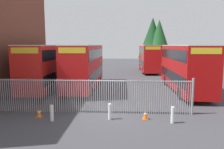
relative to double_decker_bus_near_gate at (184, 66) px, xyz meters
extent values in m
plane|color=#3D3D42|center=(-6.73, 0.73, -2.42)|extent=(100.00, 100.00, 0.00)
cylinder|color=gray|center=(-13.91, -7.27, -1.32)|extent=(0.06, 0.06, 2.20)
cylinder|color=gray|center=(-13.76, -7.27, -1.32)|extent=(0.06, 0.06, 2.20)
cylinder|color=gray|center=(-13.62, -7.27, -1.32)|extent=(0.06, 0.06, 2.20)
cylinder|color=gray|center=(-13.48, -7.27, -1.32)|extent=(0.06, 0.06, 2.20)
cylinder|color=gray|center=(-13.34, -7.27, -1.32)|extent=(0.06, 0.06, 2.20)
cylinder|color=gray|center=(-13.20, -7.27, -1.32)|extent=(0.06, 0.06, 2.20)
cylinder|color=gray|center=(-13.06, -7.27, -1.32)|extent=(0.06, 0.06, 2.20)
cylinder|color=gray|center=(-12.92, -7.27, -1.32)|extent=(0.06, 0.06, 2.20)
cylinder|color=gray|center=(-12.78, -7.27, -1.32)|extent=(0.06, 0.06, 2.20)
cylinder|color=gray|center=(-12.64, -7.27, -1.32)|extent=(0.06, 0.06, 2.20)
cylinder|color=gray|center=(-12.50, -7.27, -1.32)|extent=(0.06, 0.06, 2.20)
cylinder|color=gray|center=(-12.36, -7.27, -1.32)|extent=(0.06, 0.06, 2.20)
cylinder|color=gray|center=(-12.22, -7.27, -1.32)|extent=(0.06, 0.06, 2.20)
cylinder|color=gray|center=(-12.08, -7.27, -1.32)|extent=(0.06, 0.06, 2.20)
cylinder|color=gray|center=(-11.94, -7.27, -1.32)|extent=(0.06, 0.06, 2.20)
cylinder|color=gray|center=(-11.80, -7.27, -1.32)|extent=(0.06, 0.06, 2.20)
cylinder|color=gray|center=(-11.65, -7.27, -1.32)|extent=(0.06, 0.06, 2.20)
cylinder|color=gray|center=(-11.51, -7.27, -1.32)|extent=(0.06, 0.06, 2.20)
cylinder|color=gray|center=(-11.37, -7.27, -1.32)|extent=(0.06, 0.06, 2.20)
cylinder|color=gray|center=(-11.23, -7.27, -1.32)|extent=(0.06, 0.06, 2.20)
cylinder|color=gray|center=(-11.09, -7.27, -1.32)|extent=(0.06, 0.06, 2.20)
cylinder|color=gray|center=(-10.95, -7.27, -1.32)|extent=(0.06, 0.06, 2.20)
cylinder|color=gray|center=(-10.81, -7.27, -1.32)|extent=(0.06, 0.06, 2.20)
cylinder|color=gray|center=(-10.67, -7.27, -1.32)|extent=(0.06, 0.06, 2.20)
cylinder|color=gray|center=(-10.53, -7.27, -1.32)|extent=(0.06, 0.06, 2.20)
cylinder|color=gray|center=(-10.39, -7.27, -1.32)|extent=(0.06, 0.06, 2.20)
cylinder|color=gray|center=(-10.25, -7.27, -1.32)|extent=(0.06, 0.06, 2.20)
cylinder|color=gray|center=(-10.11, -7.27, -1.32)|extent=(0.06, 0.06, 2.20)
cylinder|color=gray|center=(-9.97, -7.27, -1.32)|extent=(0.06, 0.06, 2.20)
cylinder|color=gray|center=(-9.83, -7.27, -1.32)|extent=(0.06, 0.06, 2.20)
cylinder|color=gray|center=(-9.69, -7.27, -1.32)|extent=(0.06, 0.06, 2.20)
cylinder|color=gray|center=(-9.54, -7.27, -1.32)|extent=(0.06, 0.06, 2.20)
cylinder|color=gray|center=(-9.40, -7.27, -1.32)|extent=(0.06, 0.06, 2.20)
cylinder|color=gray|center=(-9.26, -7.27, -1.32)|extent=(0.06, 0.06, 2.20)
cylinder|color=gray|center=(-9.12, -7.27, -1.32)|extent=(0.06, 0.06, 2.20)
cylinder|color=gray|center=(-8.98, -7.27, -1.32)|extent=(0.06, 0.06, 2.20)
cylinder|color=gray|center=(-8.84, -7.27, -1.32)|extent=(0.06, 0.06, 2.20)
cylinder|color=gray|center=(-8.70, -7.27, -1.32)|extent=(0.06, 0.06, 2.20)
cylinder|color=gray|center=(-8.56, -7.27, -1.32)|extent=(0.06, 0.06, 2.20)
cylinder|color=gray|center=(-8.42, -7.27, -1.32)|extent=(0.06, 0.06, 2.20)
cylinder|color=gray|center=(-8.28, -7.27, -1.32)|extent=(0.06, 0.06, 2.20)
cylinder|color=gray|center=(-8.14, -7.27, -1.32)|extent=(0.06, 0.06, 2.20)
cylinder|color=gray|center=(-8.00, -7.27, -1.32)|extent=(0.06, 0.06, 2.20)
cylinder|color=gray|center=(-7.86, -7.27, -1.32)|extent=(0.06, 0.06, 2.20)
cylinder|color=gray|center=(-7.72, -7.27, -1.32)|extent=(0.06, 0.06, 2.20)
cylinder|color=gray|center=(-7.58, -7.27, -1.32)|extent=(0.06, 0.06, 2.20)
cylinder|color=gray|center=(-7.43, -7.27, -1.32)|extent=(0.06, 0.06, 2.20)
cylinder|color=gray|center=(-7.29, -7.27, -1.32)|extent=(0.06, 0.06, 2.20)
cylinder|color=gray|center=(-7.15, -7.27, -1.32)|extent=(0.06, 0.06, 2.20)
cylinder|color=gray|center=(-7.01, -7.27, -1.32)|extent=(0.06, 0.06, 2.20)
cylinder|color=gray|center=(-6.87, -7.27, -1.32)|extent=(0.06, 0.06, 2.20)
cylinder|color=gray|center=(-6.73, -7.27, -1.32)|extent=(0.06, 0.06, 2.20)
cylinder|color=gray|center=(-6.59, -7.27, -1.32)|extent=(0.06, 0.06, 2.20)
cylinder|color=gray|center=(-6.45, -7.27, -1.32)|extent=(0.06, 0.06, 2.20)
cylinder|color=gray|center=(-6.31, -7.27, -1.32)|extent=(0.06, 0.06, 2.20)
cylinder|color=gray|center=(-6.17, -7.27, -1.32)|extent=(0.06, 0.06, 2.20)
cylinder|color=gray|center=(-6.03, -7.27, -1.32)|extent=(0.06, 0.06, 2.20)
cylinder|color=gray|center=(-5.89, -7.27, -1.32)|extent=(0.06, 0.06, 2.20)
cylinder|color=gray|center=(-5.75, -7.27, -1.32)|extent=(0.06, 0.06, 2.20)
cylinder|color=gray|center=(-5.61, -7.27, -1.32)|extent=(0.06, 0.06, 2.20)
cylinder|color=gray|center=(-5.47, -7.27, -1.32)|extent=(0.06, 0.06, 2.20)
cylinder|color=gray|center=(-5.32, -7.27, -1.32)|extent=(0.06, 0.06, 2.20)
cylinder|color=gray|center=(-5.18, -7.27, -1.32)|extent=(0.06, 0.06, 2.20)
cylinder|color=gray|center=(-5.04, -7.27, -1.32)|extent=(0.06, 0.06, 2.20)
cylinder|color=gray|center=(-4.90, -7.27, -1.32)|extent=(0.06, 0.06, 2.20)
cylinder|color=gray|center=(-4.76, -7.27, -1.32)|extent=(0.06, 0.06, 2.20)
cylinder|color=gray|center=(-4.62, -7.27, -1.32)|extent=(0.06, 0.06, 2.20)
cylinder|color=gray|center=(-4.48, -7.27, -1.32)|extent=(0.06, 0.06, 2.20)
cylinder|color=gray|center=(-4.34, -7.27, -1.32)|extent=(0.06, 0.06, 2.20)
cylinder|color=gray|center=(-4.20, -7.27, -1.32)|extent=(0.06, 0.06, 2.20)
cylinder|color=gray|center=(-4.06, -7.27, -1.32)|extent=(0.06, 0.06, 2.20)
cylinder|color=gray|center=(-3.92, -7.27, -1.32)|extent=(0.06, 0.06, 2.20)
cylinder|color=gray|center=(-3.78, -7.27, -1.32)|extent=(0.06, 0.06, 2.20)
cylinder|color=gray|center=(-3.64, -7.27, -1.32)|extent=(0.06, 0.06, 2.20)
cylinder|color=gray|center=(-3.50, -7.27, -1.32)|extent=(0.06, 0.06, 2.20)
cylinder|color=gray|center=(-3.35, -7.27, -1.32)|extent=(0.06, 0.06, 2.20)
cylinder|color=gray|center=(-3.21, -7.27, -1.32)|extent=(0.06, 0.06, 2.20)
cylinder|color=gray|center=(-3.07, -7.27, -1.32)|extent=(0.06, 0.06, 2.20)
cylinder|color=gray|center=(-2.93, -7.27, -1.32)|extent=(0.06, 0.06, 2.20)
cylinder|color=gray|center=(-2.79, -7.27, -1.32)|extent=(0.06, 0.06, 2.20)
cylinder|color=gray|center=(-2.65, -7.27, -1.32)|extent=(0.06, 0.06, 2.20)
cylinder|color=gray|center=(-2.51, -7.27, -1.32)|extent=(0.06, 0.06, 2.20)
cylinder|color=gray|center=(-2.37, -7.27, -1.32)|extent=(0.06, 0.06, 2.20)
cylinder|color=gray|center=(-2.23, -7.27, -1.32)|extent=(0.06, 0.06, 2.20)
cylinder|color=gray|center=(-2.09, -7.27, -1.32)|extent=(0.06, 0.06, 2.20)
cylinder|color=gray|center=(-1.95, -7.27, -1.32)|extent=(0.06, 0.06, 2.20)
cylinder|color=gray|center=(-1.81, -7.27, -1.32)|extent=(0.06, 0.06, 2.20)
cylinder|color=gray|center=(-1.67, -7.27, -1.32)|extent=(0.06, 0.06, 2.20)
cylinder|color=gray|center=(-1.53, -7.27, -1.32)|extent=(0.06, 0.06, 2.20)
cylinder|color=gray|center=(-1.39, -7.27, -1.32)|extent=(0.06, 0.06, 2.20)
cylinder|color=gray|center=(-8.21, -7.27, -0.30)|extent=(13.64, 0.07, 0.07)
cylinder|color=gray|center=(-1.39, -7.27, -1.25)|extent=(0.14, 0.14, 2.35)
cube|color=#B70C0C|center=(0.00, 0.01, -0.07)|extent=(2.50, 10.80, 4.00)
cube|color=black|center=(0.00, 0.01, -0.87)|extent=(2.54, 10.37, 0.90)
cube|color=black|center=(0.00, 0.01, 1.13)|extent=(2.54, 10.37, 0.90)
cube|color=yellow|center=(0.00, -5.34, 1.58)|extent=(2.12, 0.12, 0.44)
cube|color=silver|center=(0.00, 0.01, 1.96)|extent=(2.50, 10.80, 0.08)
cylinder|color=black|center=(-1.10, -3.34, -1.90)|extent=(0.30, 1.04, 1.04)
cylinder|color=black|center=(1.10, -3.34, -1.90)|extent=(0.30, 1.04, 1.04)
cylinder|color=black|center=(-1.10, 2.98, -1.90)|extent=(0.30, 1.04, 1.04)
cylinder|color=black|center=(1.10, 2.98, -1.90)|extent=(0.30, 1.04, 1.04)
cube|color=red|center=(-9.74, 0.97, -0.07)|extent=(2.50, 10.80, 4.00)
cube|color=black|center=(-9.74, 0.97, -0.87)|extent=(2.54, 10.37, 0.90)
cube|color=black|center=(-9.74, 0.97, 1.13)|extent=(2.54, 10.37, 0.90)
cube|color=yellow|center=(-9.74, -4.38, 1.58)|extent=(2.12, 0.12, 0.44)
cube|color=silver|center=(-9.74, 0.97, 1.96)|extent=(2.50, 10.80, 0.08)
cylinder|color=black|center=(-10.84, -2.38, -1.90)|extent=(0.30, 1.04, 1.04)
cylinder|color=black|center=(-8.64, -2.38, -1.90)|extent=(0.30, 1.04, 1.04)
cylinder|color=black|center=(-10.84, 3.94, -1.90)|extent=(0.30, 1.04, 1.04)
cylinder|color=black|center=(-8.64, 3.94, -1.90)|extent=(0.30, 1.04, 1.04)
cube|color=red|center=(-13.26, 0.51, -0.07)|extent=(2.50, 10.80, 4.00)
cube|color=black|center=(-13.26, 0.51, -0.87)|extent=(2.54, 10.37, 0.90)
cube|color=black|center=(-13.26, 0.51, 1.13)|extent=(2.54, 10.37, 0.90)
cube|color=yellow|center=(-13.26, -4.84, 1.58)|extent=(2.12, 0.12, 0.44)
cube|color=silver|center=(-13.26, 0.51, 1.96)|extent=(2.50, 10.80, 0.08)
cylinder|color=black|center=(-14.36, -2.84, -1.90)|extent=(0.30, 1.04, 1.04)
cylinder|color=black|center=(-12.16, -2.84, -1.90)|extent=(0.30, 1.04, 1.04)
cylinder|color=black|center=(-14.36, 3.48, -1.90)|extent=(0.30, 1.04, 1.04)
cylinder|color=black|center=(-12.16, 3.48, -1.90)|extent=(0.30, 1.04, 1.04)
cube|color=red|center=(-1.69, 15.67, -0.07)|extent=(2.50, 10.80, 4.00)
cube|color=black|center=(-1.69, 15.67, -0.87)|extent=(2.54, 10.37, 0.90)
cube|color=black|center=(-1.69, 15.67, 1.13)|extent=(2.54, 10.37, 0.90)
cube|color=yellow|center=(-1.69, 10.32, 1.58)|extent=(2.12, 0.12, 0.44)
cube|color=silver|center=(-1.69, 15.67, 1.96)|extent=(2.50, 10.80, 0.08)
cylinder|color=black|center=(-2.79, 12.32, -1.90)|extent=(0.30, 1.04, 1.04)
cylinder|color=black|center=(-0.59, 12.32, -1.90)|extent=(0.30, 1.04, 1.04)
cylinder|color=black|center=(-2.79, 18.64, -1.90)|extent=(0.30, 1.04, 1.04)
cylinder|color=black|center=(-0.59, 18.64, -1.90)|extent=(0.30, 1.04, 1.04)
cylinder|color=silver|center=(-9.91, -8.97, -1.95)|extent=(0.20, 0.20, 0.95)
cylinder|color=silver|center=(-6.56, -8.51, -1.95)|extent=(0.20, 0.20, 0.95)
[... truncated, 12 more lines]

